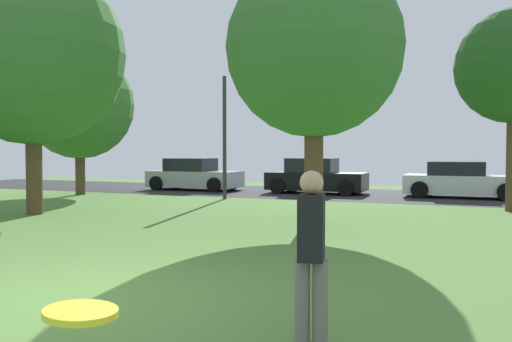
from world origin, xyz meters
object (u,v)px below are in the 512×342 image
object	(u,v)px
parked_car_silver	(194,176)
parked_car_white	(461,181)
person_bystander	(311,251)
oak_tree_right	(32,54)
frisbee_disc	(81,313)
street_lamp_post	(225,138)
oak_tree_left	(314,50)
maple_tree_near	(79,105)
parked_car_black	(315,177)

from	to	relation	value
parked_car_silver	parked_car_white	bearing A→B (deg)	2.38
person_bystander	oak_tree_right	bearing A→B (deg)	46.61
frisbee_disc	street_lamp_post	xyz separation A→B (m)	(-6.90, 15.28, 1.10)
oak_tree_left	street_lamp_post	size ratio (longest dim) A/B	1.40
frisbee_disc	oak_tree_right	bearing A→B (deg)	136.89
oak_tree_left	person_bystander	distance (m)	8.41
oak_tree_left	oak_tree_right	bearing A→B (deg)	-171.63
oak_tree_right	frisbee_disc	size ratio (longest dim) A/B	18.47
oak_tree_right	parked_car_white	distance (m)	15.30
maple_tree_near	parked_car_black	xyz separation A→B (m)	(8.66, 4.26, -2.96)
maple_tree_near	street_lamp_post	distance (m)	6.44
person_bystander	parked_car_silver	distance (m)	18.84
frisbee_disc	parked_car_silver	world-z (taller)	parked_car_silver
street_lamp_post	parked_car_silver	bearing A→B (deg)	133.39
parked_car_silver	parked_car_white	distance (m)	11.28
maple_tree_near	oak_tree_right	xyz separation A→B (m)	(3.37, -5.60, 0.82)
oak_tree_left	parked_car_black	size ratio (longest dim) A/B	1.56
person_bystander	parked_car_white	distance (m)	16.35
parked_car_white	street_lamp_post	world-z (taller)	street_lamp_post
parked_car_black	frisbee_disc	bearing A→B (deg)	-76.65
parked_car_black	street_lamp_post	distance (m)	4.72
person_bystander	parked_car_black	size ratio (longest dim) A/B	0.39
parked_car_black	parked_car_silver	bearing A→B (deg)	-176.80
parked_car_silver	parked_car_black	bearing A→B (deg)	3.20
frisbee_disc	street_lamp_post	bearing A→B (deg)	114.31
parked_car_silver	parked_car_black	distance (m)	5.64
maple_tree_near	parked_car_silver	size ratio (longest dim) A/B	1.39
oak_tree_right	person_bystander	bearing A→B (deg)	-32.64
oak_tree_right	frisbee_disc	xyz separation A→B (m)	(9.80, -9.17, -3.29)
oak_tree_left	parked_car_silver	size ratio (longest dim) A/B	1.51
frisbee_disc	parked_car_silver	xyz separation A→B (m)	(-10.15, 18.71, -0.50)
maple_tree_near	street_lamp_post	world-z (taller)	maple_tree_near
oak_tree_left	frisbee_disc	world-z (taller)	oak_tree_left
parked_car_white	parked_car_black	bearing A→B (deg)	-178.44
person_bystander	maple_tree_near	bearing A→B (deg)	37.24
oak_tree_left	oak_tree_right	world-z (taller)	oak_tree_right
maple_tree_near	person_bystander	bearing A→B (deg)	-42.01
oak_tree_right	street_lamp_post	size ratio (longest dim) A/B	1.55
oak_tree_left	oak_tree_right	size ratio (longest dim) A/B	0.90
parked_car_white	maple_tree_near	bearing A→B (deg)	-162.85
oak_tree_right	street_lamp_post	distance (m)	7.11
frisbee_disc	person_bystander	bearing A→B (deg)	89.22
oak_tree_right	parked_car_black	xyz separation A→B (m)	(5.28, 9.86, -3.78)
parked_car_black	person_bystander	bearing A→B (deg)	-74.26
person_bystander	street_lamp_post	world-z (taller)	street_lamp_post
maple_tree_near	oak_tree_left	bearing A→B (deg)	-21.93
oak_tree_left	frisbee_disc	xyz separation A→B (m)	(2.08, -10.31, -3.02)
parked_car_silver	person_bystander	bearing A→B (deg)	-57.26
person_bystander	parked_car_silver	xyz separation A→B (m)	(-10.19, 15.84, -0.21)
oak_tree_left	maple_tree_near	distance (m)	11.97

